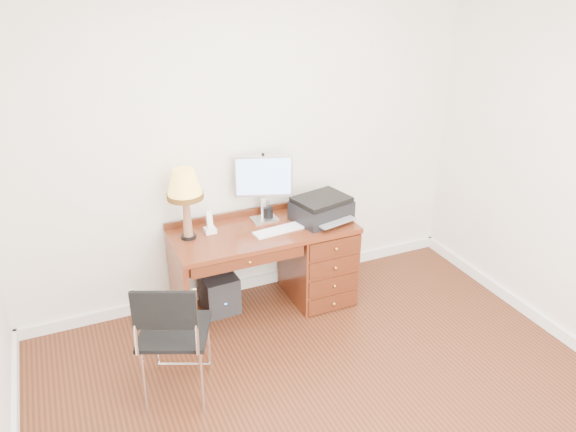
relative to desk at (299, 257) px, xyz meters
name	(u,v)px	position (x,y,z in m)	size (l,w,h in m)	color
ground	(342,415)	(-0.32, -1.40, -0.41)	(4.00, 4.00, 0.00)	#3B1A0D
room_shell	(302,353)	(-0.32, -0.77, -0.36)	(4.00, 4.00, 4.00)	white
desk	(299,257)	(0.00, 0.00, 0.00)	(1.50, 0.67, 0.75)	maroon
monitor	(262,180)	(-0.25, 0.18, 0.69)	(0.47, 0.23, 0.56)	silver
keyboard	(279,230)	(-0.22, -0.09, 0.35)	(0.44, 0.12, 0.02)	white
mouse_pad	(317,222)	(0.12, -0.10, 0.35)	(0.22, 0.22, 0.04)	black
printer	(321,209)	(0.19, -0.03, 0.44)	(0.52, 0.44, 0.20)	black
leg_lamp	(185,189)	(-0.92, 0.08, 0.76)	(0.28, 0.28, 0.57)	black
phone	(210,226)	(-0.74, 0.10, 0.39)	(0.09, 0.09, 0.19)	white
pen_cup	(268,213)	(-0.21, 0.16, 0.39)	(0.08, 0.08, 0.10)	black
chair	(176,328)	(-1.25, -0.81, 0.16)	(0.59, 0.60, 0.95)	black
equipment_box	(220,293)	(-0.69, 0.10, -0.25)	(0.29, 0.29, 0.33)	black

